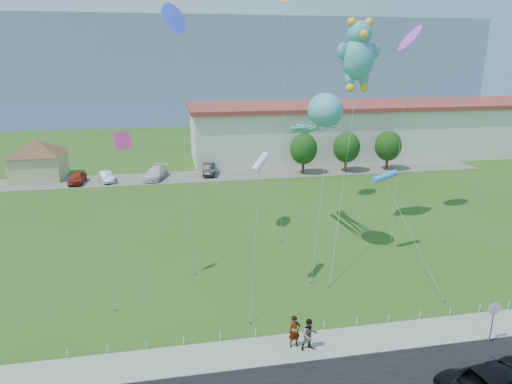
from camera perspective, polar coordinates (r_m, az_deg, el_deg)
The scene contains 25 objects.
ground at distance 28.49m, azimuth 5.64°, elevation -15.48°, with size 160.00×160.00×0.00m, color #2C4B15.
sidewalk at distance 26.28m, azimuth 7.38°, elevation -18.48°, with size 80.00×2.50×0.10m, color gray.
parking_strip at distance 60.45m, azimuth -3.54°, elevation 2.12°, with size 70.00×6.00×0.06m, color #59544C.
hill_ridge at distance 143.32m, azimuth -8.04°, elevation 15.38°, with size 160.00×50.00×25.00m, color #7584A2.
pavilion at distance 64.56m, azimuth -25.65°, elevation 4.16°, with size 9.20×9.20×5.00m.
warehouse at distance 75.62m, azimuth 15.62°, elevation 7.63°, with size 61.00×15.00×8.20m.
stop_sign at distance 28.40m, azimuth 27.60°, elevation -13.22°, with size 0.80×0.07×2.50m.
rope_fence at distance 27.31m, azimuth 6.44°, elevation -16.44°, with size 26.05×0.05×0.50m.
tree_near at distance 60.75m, azimuth 5.97°, elevation 5.38°, with size 3.60×3.60×5.47m.
tree_mid at distance 62.70m, azimuth 11.26°, elevation 5.50°, with size 3.60×3.60×5.47m.
tree_far at distance 65.15m, azimuth 16.19°, elevation 5.57°, with size 3.60×3.60×5.47m.
suv at distance 25.04m, azimuth 28.30°, elevation -20.31°, with size 2.65×5.75×1.60m, color black.
pedestrian_left at distance 25.52m, azimuth 4.84°, elevation -16.99°, with size 0.66×0.43×1.81m, color gray.
pedestrian_right at distance 25.37m, azimuth 6.70°, elevation -17.29°, with size 0.87×0.68×1.80m, color gray.
parked_car_red at distance 60.32m, azimuth -21.44°, elevation 1.67°, with size 1.65×4.10×1.40m, color maroon.
parked_car_silver at distance 60.05m, azimuth -18.24°, elevation 1.87°, with size 1.37×3.92×1.29m, color #B7B6BD.
parked_car_white at distance 59.76m, azimuth -12.44°, elevation 2.35°, with size 2.10×5.16×1.50m, color silver.
parked_car_black at distance 60.64m, azimuth -5.91°, elevation 2.84°, with size 1.52×4.37×1.44m, color black.
octopus_kite at distance 35.48m, azimuth 7.88°, elevation 9.07°, with size 3.41×11.51×12.58m.
teddy_bear_kite at distance 40.45m, azimuth 12.69°, elevation 16.54°, with size 7.51×12.01×18.13m.
small_kite_white at distance 28.75m, azimuth 0.48°, elevation 3.46°, with size 1.73×5.56×9.07m.
small_kite_blue at distance 36.16m, azimuth -10.15°, elevation 19.98°, with size 1.80×6.83×18.51m.
small_kite_cyan at distance 36.15m, azimuth 15.79°, elevation 1.75°, with size 1.07×9.26×6.72m.
small_kite_pink at distance 29.74m, azimuth -16.42°, elevation 4.07°, with size 1.64×3.92×10.46m.
small_kite_purple at distance 43.99m, azimuth 18.62°, elevation 17.33°, with size 4.60×7.41×17.38m.
Camera 1 is at (-7.06, -23.12, 15.09)m, focal length 32.00 mm.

